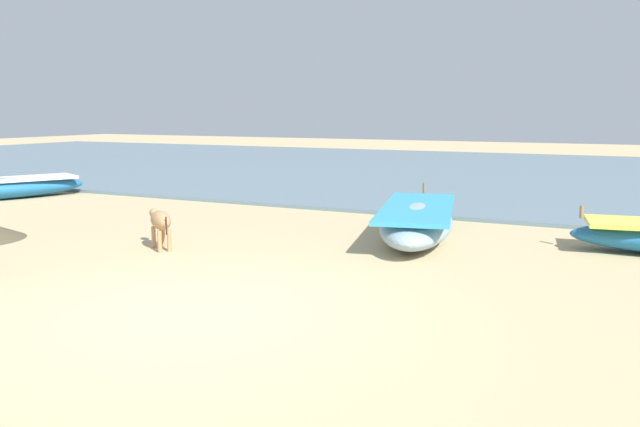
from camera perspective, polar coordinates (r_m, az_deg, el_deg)
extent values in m
plane|color=tan|center=(7.05, -11.53, -8.76)|extent=(80.00, 80.00, 0.00)
cube|color=slate|center=(22.82, 15.27, 3.55)|extent=(60.00, 20.00, 0.08)
cylinder|color=olive|center=(10.70, 22.33, 0.13)|extent=(0.06, 0.06, 0.20)
ellipsoid|color=#8CA5B7|center=(10.87, 8.66, -0.79)|extent=(2.00, 4.01, 0.57)
cube|color=#3399BF|center=(10.83, 8.69, 0.48)|extent=(1.88, 3.55, 0.07)
cube|color=olive|center=(11.13, 8.79, 0.26)|extent=(1.00, 0.34, 0.04)
cylinder|color=olive|center=(12.56, 9.29, 2.31)|extent=(0.06, 0.06, 0.20)
ellipsoid|color=tan|center=(10.21, -14.05, -0.58)|extent=(0.71, 0.63, 0.30)
ellipsoid|color=tan|center=(10.63, -14.62, 0.05)|extent=(0.26, 0.24, 0.16)
sphere|color=#2D2119|center=(10.73, -14.73, 0.02)|extent=(0.09, 0.09, 0.06)
cylinder|color=tan|center=(10.43, -14.63, -2.05)|extent=(0.07, 0.07, 0.34)
cylinder|color=tan|center=(10.47, -13.84, -1.98)|extent=(0.07, 0.07, 0.34)
cylinder|color=tan|center=(10.06, -14.14, -2.45)|extent=(0.07, 0.07, 0.34)
cylinder|color=tan|center=(10.09, -13.32, -2.38)|extent=(0.07, 0.07, 0.34)
cylinder|color=#2D2119|center=(9.87, -13.56, -1.07)|extent=(0.02, 0.02, 0.28)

